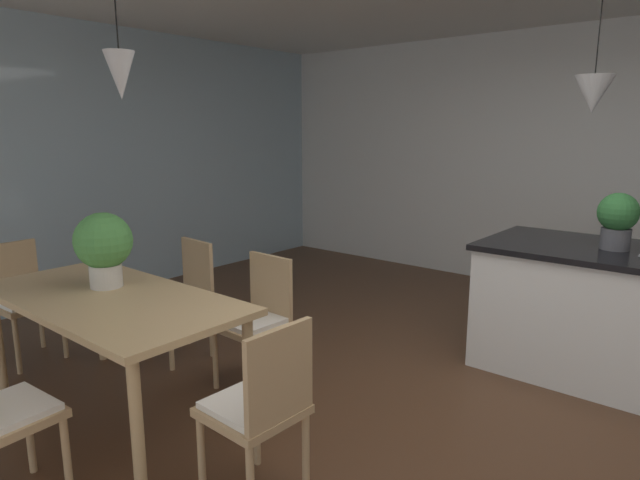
{
  "coord_description": "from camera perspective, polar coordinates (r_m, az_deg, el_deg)",
  "views": [
    {
      "loc": [
        1.14,
        -2.65,
        1.68
      ],
      "look_at": [
        -0.89,
        -0.19,
        1.03
      ],
      "focal_mm": 30.34,
      "sensor_mm": 36.0,
      "label": 1
    }
  ],
  "objects": [
    {
      "name": "pendant_over_table",
      "position": [
        3.12,
        -20.32,
        16.01
      ],
      "size": [
        0.16,
        0.16,
        0.86
      ],
      "color": "black"
    },
    {
      "name": "wall_back_kitchen",
      "position": [
        6.03,
        28.83,
        6.98
      ],
      "size": [
        10.0,
        0.12,
        2.7
      ],
      "primitive_type": "cube",
      "color": "silver",
      "rests_on": "ground_plane"
    },
    {
      "name": "dining_table",
      "position": [
        3.41,
        -21.26,
        -6.62
      ],
      "size": [
        1.75,
        0.85,
        0.74
      ],
      "color": "tan",
      "rests_on": "ground_plane"
    },
    {
      "name": "chair_kitchen_end",
      "position": [
        2.54,
        -6.35,
        -16.93
      ],
      "size": [
        0.41,
        0.41,
        0.87
      ],
      "color": "tan",
      "rests_on": "ground_plane"
    },
    {
      "name": "chair_far_left",
      "position": [
        4.18,
        -14.19,
        -5.59
      ],
      "size": [
        0.44,
        0.44,
        0.87
      ],
      "color": "tan",
      "rests_on": "ground_plane"
    },
    {
      "name": "ground_plane",
      "position": [
        3.35,
        14.81,
        -19.38
      ],
      "size": [
        10.0,
        8.4,
        0.04
      ],
      "primitive_type": "cube",
      "color": "#4C301E"
    },
    {
      "name": "chair_far_right",
      "position": [
        3.61,
        -6.68,
        -8.09
      ],
      "size": [
        0.41,
        0.41,
        0.87
      ],
      "color": "tan",
      "rests_on": "ground_plane"
    },
    {
      "name": "potted_plant_on_island",
      "position": [
        4.07,
        28.89,
        2.03
      ],
      "size": [
        0.26,
        0.26,
        0.38
      ],
      "color": "#4C4C51",
      "rests_on": "kitchen_island"
    },
    {
      "name": "pendant_over_island_main",
      "position": [
        4.08,
        26.87,
        13.58
      ],
      "size": [
        0.25,
        0.25,
        0.91
      ],
      "color": "black"
    },
    {
      "name": "chair_window_end",
      "position": [
        4.55,
        -28.88,
        -5.31
      ],
      "size": [
        0.42,
        0.42,
        0.87
      ],
      "color": "tan",
      "rests_on": "ground_plane"
    },
    {
      "name": "window_wall_left_glazing",
      "position": [
        5.85,
        -23.57,
        7.34
      ],
      "size": [
        0.06,
        8.4,
        2.7
      ],
      "primitive_type": "cube",
      "color": "#9EB7C6",
      "rests_on": "ground_plane"
    },
    {
      "name": "kitchen_island",
      "position": [
        4.19,
        30.19,
        -7.03
      ],
      "size": [
        1.98,
        0.97,
        0.91
      ],
      "color": "silver",
      "rests_on": "ground_plane"
    },
    {
      "name": "potted_plant_on_table",
      "position": [
        3.51,
        -21.86,
        -0.47
      ],
      "size": [
        0.34,
        0.34,
        0.46
      ],
      "color": "beige",
      "rests_on": "dining_table"
    }
  ]
}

